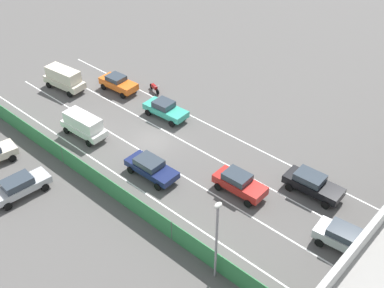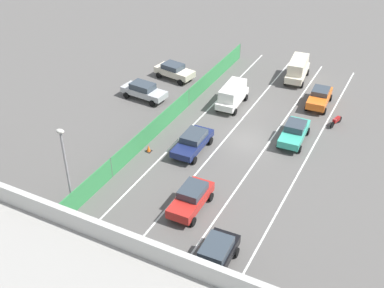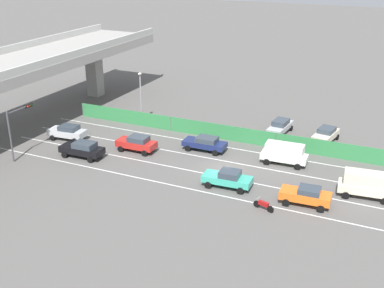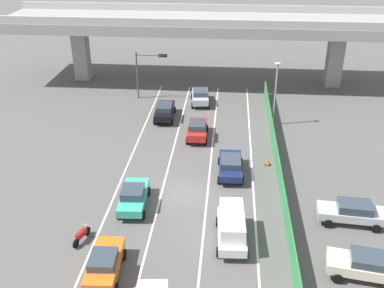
{
  "view_description": "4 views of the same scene",
  "coord_description": "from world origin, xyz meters",
  "px_view_note": "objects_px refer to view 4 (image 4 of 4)",
  "views": [
    {
      "loc": [
        23.27,
        25.75,
        25.57
      ],
      "look_at": [
        0.41,
        5.13,
        2.39
      ],
      "focal_mm": 44.52,
      "sensor_mm": 36.0,
      "label": 1
    },
    {
      "loc": [
        -11.76,
        33.24,
        22.73
      ],
      "look_at": [
        2.42,
        5.59,
        2.22
      ],
      "focal_mm": 45.65,
      "sensor_mm": 36.0,
      "label": 2
    },
    {
      "loc": [
        -40.66,
        -15.5,
        20.35
      ],
      "look_at": [
        2.69,
        4.59,
        0.83
      ],
      "focal_mm": 45.45,
      "sensor_mm": 36.0,
      "label": 3
    },
    {
      "loc": [
        3.08,
        -28.9,
        19.12
      ],
      "look_at": [
        0.11,
        5.67,
        1.48
      ],
      "focal_mm": 42.35,
      "sensor_mm": 36.0,
      "label": 4
    }
  ],
  "objects_px": {
    "car_sedan_silver": "(200,96)",
    "car_sedan_red": "(197,129)",
    "car_sedan_navy": "(230,165)",
    "parked_sedan_cream": "(365,265)",
    "motorcycle": "(81,235)",
    "car_sedan_black": "(165,110)",
    "street_lamp": "(276,87)",
    "traffic_cone": "(268,162)",
    "car_taxi_teal": "(133,196)",
    "car_van_white": "(232,225)",
    "car_taxi_orange": "(104,263)",
    "traffic_light": "(147,66)",
    "parked_wagon_silver": "(352,212)"
  },
  "relations": [
    {
      "from": "motorcycle",
      "to": "traffic_light",
      "type": "height_order",
      "value": "traffic_light"
    },
    {
      "from": "street_lamp",
      "to": "car_taxi_orange",
      "type": "bearing_deg",
      "value": -116.76
    },
    {
      "from": "car_sedan_silver",
      "to": "street_lamp",
      "type": "xyz_separation_m",
      "value": [
        7.78,
        -5.06,
        3.07
      ]
    },
    {
      "from": "car_sedan_navy",
      "to": "traffic_cone",
      "type": "relative_size",
      "value": 7.87
    },
    {
      "from": "motorcycle",
      "to": "street_lamp",
      "type": "relative_size",
      "value": 0.29
    },
    {
      "from": "car_sedan_black",
      "to": "traffic_light",
      "type": "distance_m",
      "value": 6.93
    },
    {
      "from": "car_van_white",
      "to": "parked_sedan_cream",
      "type": "relative_size",
      "value": 1.04
    },
    {
      "from": "car_sedan_navy",
      "to": "traffic_cone",
      "type": "xyz_separation_m",
      "value": [
        3.19,
        1.81,
        -0.6
      ]
    },
    {
      "from": "car_sedan_red",
      "to": "car_taxi_teal",
      "type": "xyz_separation_m",
      "value": [
        -3.76,
        -11.78,
        -0.05
      ]
    },
    {
      "from": "car_sedan_navy",
      "to": "car_sedan_red",
      "type": "bearing_deg",
      "value": 116.14
    },
    {
      "from": "parked_sedan_cream",
      "to": "car_taxi_orange",
      "type": "bearing_deg",
      "value": -175.57
    },
    {
      "from": "car_van_white",
      "to": "car_sedan_navy",
      "type": "xyz_separation_m",
      "value": [
        -0.16,
        8.55,
        -0.34
      ]
    },
    {
      "from": "motorcycle",
      "to": "parked_sedan_cream",
      "type": "bearing_deg",
      "value": -5.83
    },
    {
      "from": "car_taxi_orange",
      "to": "motorcycle",
      "type": "relative_size",
      "value": 2.27
    },
    {
      "from": "car_van_white",
      "to": "street_lamp",
      "type": "relative_size",
      "value": 0.71
    },
    {
      "from": "car_van_white",
      "to": "traffic_cone",
      "type": "height_order",
      "value": "car_van_white"
    },
    {
      "from": "car_van_white",
      "to": "parked_sedan_cream",
      "type": "bearing_deg",
      "value": -18.89
    },
    {
      "from": "traffic_cone",
      "to": "car_taxi_teal",
      "type": "bearing_deg",
      "value": -145.25
    },
    {
      "from": "parked_sedan_cream",
      "to": "traffic_cone",
      "type": "bearing_deg",
      "value": 110.05
    },
    {
      "from": "car_taxi_orange",
      "to": "traffic_cone",
      "type": "distance_m",
      "value": 17.63
    },
    {
      "from": "car_sedan_silver",
      "to": "car_sedan_navy",
      "type": "distance_m",
      "value": 15.77
    },
    {
      "from": "car_taxi_orange",
      "to": "traffic_light",
      "type": "bearing_deg",
      "value": 94.73
    },
    {
      "from": "car_taxi_teal",
      "to": "parked_sedan_cream",
      "type": "height_order",
      "value": "car_taxi_teal"
    },
    {
      "from": "motorcycle",
      "to": "car_sedan_silver",
      "type": "bearing_deg",
      "value": 76.37
    },
    {
      "from": "car_sedan_red",
      "to": "motorcycle",
      "type": "relative_size",
      "value": 2.25
    },
    {
      "from": "motorcycle",
      "to": "street_lamp",
      "type": "bearing_deg",
      "value": 55.04
    },
    {
      "from": "traffic_light",
      "to": "street_lamp",
      "type": "relative_size",
      "value": 0.83
    },
    {
      "from": "car_sedan_navy",
      "to": "car_sedan_red",
      "type": "relative_size",
      "value": 1.09
    },
    {
      "from": "car_sedan_silver",
      "to": "car_sedan_red",
      "type": "relative_size",
      "value": 1.03
    },
    {
      "from": "motorcycle",
      "to": "traffic_cone",
      "type": "distance_m",
      "value": 17.01
    },
    {
      "from": "car_taxi_teal",
      "to": "car_sedan_red",
      "type": "bearing_deg",
      "value": 72.29
    },
    {
      "from": "car_sedan_navy",
      "to": "parked_sedan_cream",
      "type": "bearing_deg",
      "value": -54.68
    },
    {
      "from": "motorcycle",
      "to": "car_sedan_black",
      "type": "bearing_deg",
      "value": 82.62
    },
    {
      "from": "traffic_light",
      "to": "car_van_white",
      "type": "bearing_deg",
      "value": -68.68
    },
    {
      "from": "car_van_white",
      "to": "street_lamp",
      "type": "distance_m",
      "value": 19.49
    },
    {
      "from": "parked_wagon_silver",
      "to": "traffic_light",
      "type": "bearing_deg",
      "value": 128.84
    },
    {
      "from": "parked_sedan_cream",
      "to": "car_sedan_silver",
      "type": "bearing_deg",
      "value": 113.42
    },
    {
      "from": "car_taxi_teal",
      "to": "traffic_cone",
      "type": "bearing_deg",
      "value": 34.75
    },
    {
      "from": "motorcycle",
      "to": "parked_wagon_silver",
      "type": "xyz_separation_m",
      "value": [
        17.98,
        3.54,
        0.45
      ]
    },
    {
      "from": "traffic_light",
      "to": "car_sedan_red",
      "type": "bearing_deg",
      "value": -57.23
    },
    {
      "from": "car_sedan_silver",
      "to": "traffic_light",
      "type": "distance_m",
      "value": 6.81
    },
    {
      "from": "car_taxi_orange",
      "to": "car_van_white",
      "type": "bearing_deg",
      "value": 27.49
    },
    {
      "from": "car_sedan_red",
      "to": "parked_wagon_silver",
      "type": "distance_m",
      "value": 17.0
    },
    {
      "from": "car_taxi_orange",
      "to": "car_sedan_navy",
      "type": "xyz_separation_m",
      "value": [
        7.23,
        12.4,
        -0.03
      ]
    },
    {
      "from": "car_sedan_silver",
      "to": "traffic_cone",
      "type": "height_order",
      "value": "car_sedan_silver"
    },
    {
      "from": "motorcycle",
      "to": "car_taxi_orange",
      "type": "bearing_deg",
      "value": -51.64
    },
    {
      "from": "car_van_white",
      "to": "traffic_light",
      "type": "distance_m",
      "value": 27.02
    },
    {
      "from": "traffic_cone",
      "to": "parked_wagon_silver",
      "type": "bearing_deg",
      "value": -55.89
    },
    {
      "from": "car_sedan_black",
      "to": "street_lamp",
      "type": "height_order",
      "value": "street_lamp"
    },
    {
      "from": "car_sedan_navy",
      "to": "parked_sedan_cream",
      "type": "relative_size",
      "value": 1.04
    }
  ]
}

